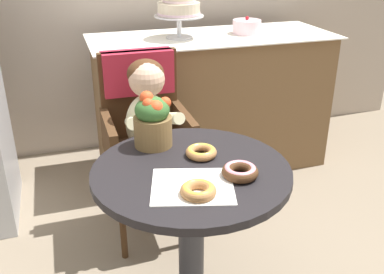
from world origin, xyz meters
name	(u,v)px	position (x,y,z in m)	size (l,w,h in m)	color
cafe_table	(191,217)	(0.00, 0.00, 0.51)	(0.72, 0.72, 0.72)	black
wicker_chair	(143,116)	(-0.02, 0.74, 0.64)	(0.42, 0.45, 0.95)	#472D19
seated_child	(150,120)	(-0.02, 0.59, 0.68)	(0.27, 0.32, 0.73)	beige
paper_napkin	(193,186)	(-0.03, -0.12, 0.72)	(0.27, 0.24, 0.00)	white
donut_front	(240,171)	(0.14, -0.11, 0.74)	(0.13, 0.13, 0.04)	#4C2D19
donut_mid	(198,190)	(-0.03, -0.18, 0.74)	(0.12, 0.12, 0.04)	#AD7542
donut_side	(201,152)	(0.06, 0.08, 0.74)	(0.12, 0.12, 0.03)	#AD7542
flower_vase	(153,120)	(-0.09, 0.23, 0.83)	(0.15, 0.15, 0.22)	brown
display_counter	(212,102)	(0.55, 1.30, 0.45)	(1.56, 0.62, 0.90)	brown
tiered_cake_stand	(179,5)	(0.33, 1.30, 1.10)	(0.30, 0.30, 0.34)	silver
round_layer_cake	(247,27)	(0.78, 1.30, 0.94)	(0.18, 0.18, 0.11)	silver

